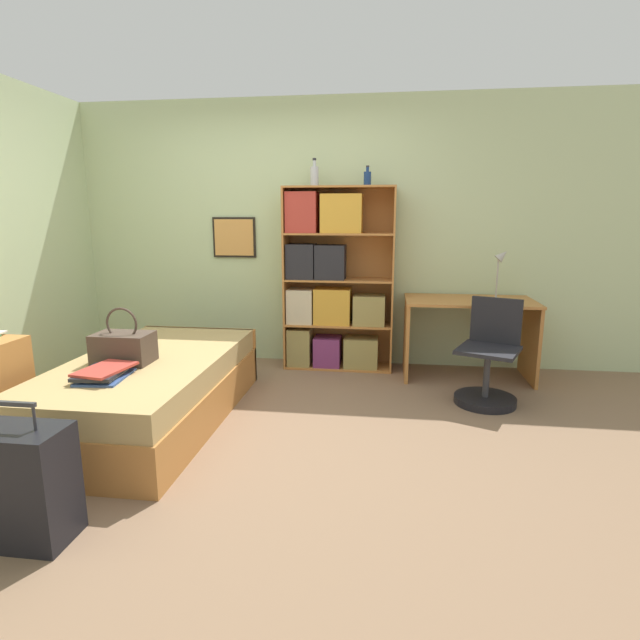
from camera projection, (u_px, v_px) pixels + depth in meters
ground_plane at (239, 425)px, 3.60m from camera, size 14.00×14.00×0.00m
wall_back at (285, 234)px, 5.03m from camera, size 10.00×0.09×2.60m
bed at (152, 389)px, 3.66m from camera, size 1.05×2.03×0.48m
handbag at (124, 347)px, 3.45m from camera, size 0.39×0.25×0.39m
book_stack_on_bed at (103, 373)px, 3.14m from camera, size 0.31×0.40×0.07m
suitcase at (16, 484)px, 2.28m from camera, size 0.50×0.27×0.68m
bookcase at (330, 285)px, 4.84m from camera, size 1.05×0.34×1.75m
bottle_green at (314, 176)px, 4.66m from camera, size 0.08×0.08×0.25m
bottle_brown at (367, 178)px, 4.60m from camera, size 0.07×0.07×0.18m
desk at (468, 324)px, 4.59m from camera, size 1.16×0.65×0.73m
desk_lamp at (501, 265)px, 4.46m from camera, size 0.15×0.10×0.47m
desk_chair at (488, 371)px, 4.00m from camera, size 0.58×0.58×0.83m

